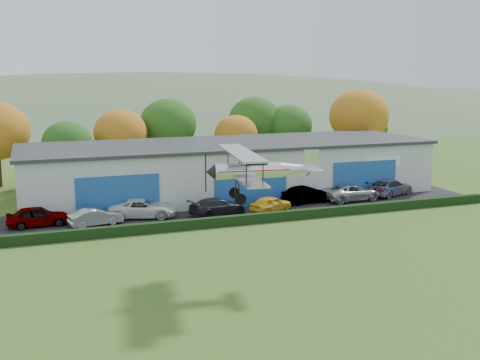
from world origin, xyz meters
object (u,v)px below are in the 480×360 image
object	(u,v)px
car_0	(38,216)
car_1	(95,217)
car_3	(218,206)
biplane	(258,169)
car_4	(271,204)
car_7	(390,187)
car_6	(351,192)
car_5	(307,195)
car_2	(143,208)
hangar	(230,168)

from	to	relation	value
car_0	car_1	bearing A→B (deg)	-109.63
car_3	biplane	bearing A→B (deg)	158.13
car_4	car_7	world-z (taller)	car_7
car_6	car_4	bearing A→B (deg)	96.28
car_3	car_4	xyz separation A→B (m)	(4.83, -0.36, -0.05)
car_4	car_0	bearing A→B (deg)	63.64
car_0	car_5	distance (m)	23.96
car_3	biplane	world-z (taller)	biplane
car_1	car_3	xyz separation A→B (m)	(10.25, -0.02, 0.04)
car_2	car_5	bearing A→B (deg)	-74.50
car_3	biplane	size ratio (longest dim) A/B	0.65
hangar	car_3	size ratio (longest dim) A/B	7.94
car_5	car_6	size ratio (longest dim) A/B	0.84
hangar	car_0	world-z (taller)	hangar
car_4	car_6	bearing A→B (deg)	-102.07
car_2	car_3	distance (m)	6.34
car_2	car_6	size ratio (longest dim) A/B	0.99
car_1	car_2	size ratio (longest dim) A/B	0.75
car_2	car_7	xyz separation A→B (m)	(24.93, 0.58, 0.03)
hangar	car_5	xyz separation A→B (m)	(5.45, -6.64, -1.81)
car_0	car_7	bearing A→B (deg)	-91.57
hangar	car_1	bearing A→B (deg)	-149.96
car_4	car_5	xyz separation A→B (m)	(4.55, 1.93, 0.10)
car_0	car_1	xyz separation A→B (m)	(4.34, -1.33, -0.11)
hangar	car_5	bearing A→B (deg)	-50.63
car_2	car_3	world-z (taller)	car_2
biplane	car_7	bearing A→B (deg)	47.15
car_1	car_4	distance (m)	15.08
car_2	car_5	xyz separation A→B (m)	(15.57, 0.23, 0.01)
car_3	car_6	world-z (taller)	car_6
car_3	car_6	bearing A→B (deg)	-98.37
car_2	biplane	xyz separation A→B (m)	(3.83, -16.47, 5.71)
car_1	car_6	world-z (taller)	car_6
car_2	biplane	distance (m)	17.85
car_2	car_4	world-z (taller)	car_2
car_6	car_5	bearing A→B (deg)	81.09
car_1	car_3	size ratio (longest dim) A/B	0.83
car_3	hangar	bearing A→B (deg)	-38.53
car_0	car_6	distance (m)	28.42
car_3	biplane	distance (m)	16.36
car_5	car_6	world-z (taller)	car_6
car_1	car_7	size ratio (longest dim) A/B	0.76
car_4	car_6	size ratio (longest dim) A/B	0.71
car_2	car_7	bearing A→B (deg)	-74.02
car_5	car_3	bearing A→B (deg)	92.96
car_3	car_6	xyz separation A→B (m)	(13.83, 1.12, 0.05)
car_3	car_5	bearing A→B (deg)	-93.43
hangar	car_5	size ratio (longest dim) A/B	8.43
car_1	car_3	bearing A→B (deg)	-102.62
hangar	car_5	distance (m)	8.77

